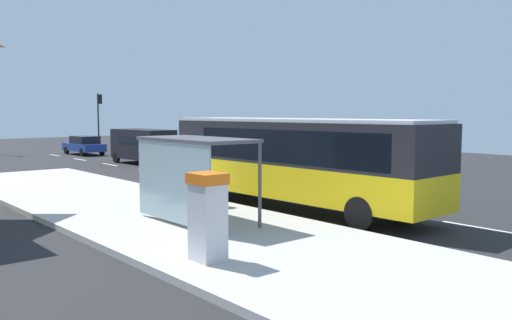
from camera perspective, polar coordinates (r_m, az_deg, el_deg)
The scene contains 18 objects.
ground_plane at distance 31.61m, azimuth -11.93°, elevation -1.25°, with size 56.00×92.00×0.04m, color #262628.
sidewalk_platform at distance 18.13m, azimuth -11.63°, elevation -5.59°, with size 6.20×30.00×0.18m, color beige.
lane_stripe_seg_0 at distance 17.34m, azimuth 22.57°, elevation -6.66°, with size 0.16×2.20×0.01m, color silver.
lane_stripe_seg_1 at distance 20.05m, azimuth 9.71°, elevation -4.78°, with size 0.16×2.20×0.01m, color silver.
lane_stripe_seg_2 at distance 23.53m, azimuth 0.33°, elevation -3.24°, with size 0.16×2.20×0.01m, color silver.
lane_stripe_seg_3 at distance 27.48m, azimuth -6.49°, elevation -2.06°, with size 0.16×2.20×0.01m, color silver.
lane_stripe_seg_4 at distance 31.73m, azimuth -11.53°, elevation -1.17°, with size 0.16×2.20×0.01m, color silver.
lane_stripe_seg_5 at distance 36.17m, azimuth -15.36°, elevation -0.49°, with size 0.16×2.20×0.01m, color silver.
lane_stripe_seg_6 at distance 40.74m, azimuth -18.34°, elevation 0.05°, with size 0.16×2.20×0.01m, color silver.
lane_stripe_seg_7 at distance 45.40m, azimuth -20.71°, elevation 0.47°, with size 0.16×2.20×0.01m, color silver.
bus at distance 18.89m, azimuth 4.21°, elevation 0.29°, with size 2.79×11.07×3.21m.
white_van at distance 36.17m, azimuth -12.03°, elevation 1.71°, with size 2.19×5.27×2.30m.
sedan_near at distance 45.27m, azimuth -17.93°, elevation 1.54°, with size 1.97×4.46×1.52m.
ticket_machine at distance 11.74m, azimuth -5.19°, elevation -5.99°, with size 0.66×0.76×1.94m.
recycling_bin_green at distance 18.53m, azimuth -4.48°, elevation -3.50°, with size 0.52×0.52×0.95m, color green.
recycling_bin_yellow at distance 19.09m, azimuth -5.71°, elevation -3.26°, with size 0.52×0.52×0.95m, color yellow.
traffic_light_near_side at distance 50.28m, azimuth -16.46°, elevation 4.88°, with size 0.49×0.28×5.12m.
bus_shelter at distance 15.70m, azimuth -7.36°, elevation 0.21°, with size 1.80×4.00×2.50m.
Camera 1 is at (-14.93, -13.65, 3.43)m, focal length 37.33 mm.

